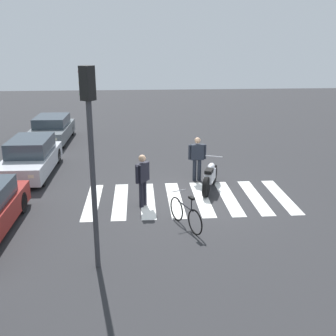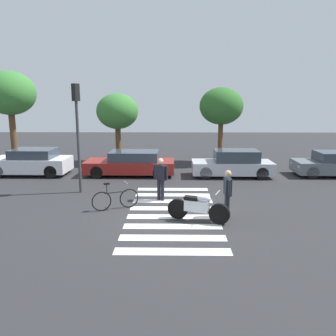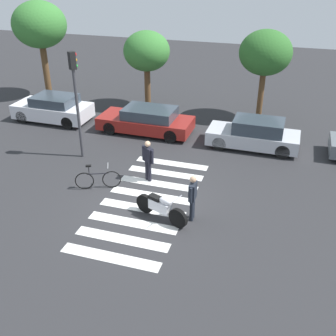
{
  "view_description": "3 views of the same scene",
  "coord_description": "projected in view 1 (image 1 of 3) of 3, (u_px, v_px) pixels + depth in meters",
  "views": [
    {
      "loc": [
        -12.49,
        1.61,
        5.1
      ],
      "look_at": [
        0.23,
        0.66,
        1.02
      ],
      "focal_mm": 43.59,
      "sensor_mm": 36.0,
      "label": 1
    },
    {
      "loc": [
        -0.0,
        -11.42,
        3.92
      ],
      "look_at": [
        -0.19,
        1.63,
        1.28
      ],
      "focal_mm": 36.1,
      "sensor_mm": 36.0,
      "label": 2
    },
    {
      "loc": [
        4.36,
        -11.37,
        7.91
      ],
      "look_at": [
        0.58,
        0.72,
        1.11
      ],
      "focal_mm": 42.64,
      "sensor_mm": 36.0,
      "label": 3
    }
  ],
  "objects": [
    {
      "name": "car_grey_coupe",
      "position": [
        52.0,
        129.0,
        20.95
      ],
      "size": [
        4.02,
        1.8,
        1.27
      ],
      "color": "black",
      "rests_on": "ground_plane"
    },
    {
      "name": "officer_by_motorcycle",
      "position": [
        143.0,
        177.0,
        12.67
      ],
      "size": [
        0.57,
        0.44,
        1.69
      ],
      "color": "black",
      "rests_on": "ground_plane"
    },
    {
      "name": "car_silver_sedan",
      "position": [
        31.0,
        157.0,
        15.89
      ],
      "size": [
        4.14,
        1.71,
        1.38
      ],
      "color": "black",
      "rests_on": "ground_plane"
    },
    {
      "name": "officer_on_foot",
      "position": [
        197.0,
        156.0,
        15.01
      ],
      "size": [
        0.22,
        0.66,
        1.65
      ],
      "color": "#1E232D",
      "rests_on": "ground_plane"
    },
    {
      "name": "ground_plane",
      "position": [
        188.0,
        199.0,
        13.53
      ],
      "size": [
        60.0,
        60.0,
        0.0
      ],
      "primitive_type": "plane",
      "color": "#2B2B2D"
    },
    {
      "name": "police_motorcycle",
      "position": [
        210.0,
        177.0,
        14.23
      ],
      "size": [
        2.01,
        0.95,
        1.06
      ],
      "color": "black",
      "rests_on": "ground_plane"
    },
    {
      "name": "crosswalk_stripes",
      "position": [
        188.0,
        199.0,
        13.53
      ],
      "size": [
        3.11,
        6.75,
        0.01
      ],
      "color": "silver",
      "rests_on": "ground_plane"
    },
    {
      "name": "leaning_bicycle",
      "position": [
        186.0,
        214.0,
        11.4
      ],
      "size": [
        1.6,
        0.75,
        1.02
      ],
      "color": "black",
      "rests_on": "ground_plane"
    },
    {
      "name": "traffic_light_pole",
      "position": [
        90.0,
        139.0,
        8.64
      ],
      "size": [
        0.33,
        0.35,
        4.57
      ],
      "color": "#38383D",
      "rests_on": "ground_plane"
    }
  ]
}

